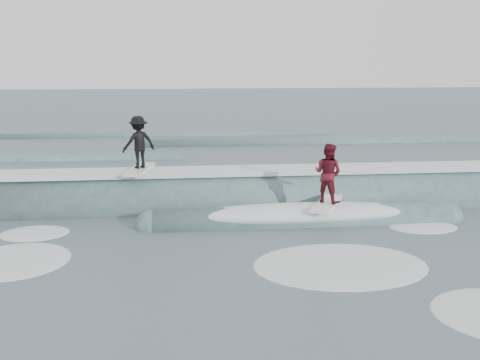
{
  "coord_description": "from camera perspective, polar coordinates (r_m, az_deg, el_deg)",
  "views": [
    {
      "loc": [
        -1.62,
        -12.46,
        4.83
      ],
      "look_at": [
        0.0,
        3.96,
        1.1
      ],
      "focal_mm": 40.0,
      "sensor_mm": 36.0,
      "label": 1
    }
  ],
  "objects": [
    {
      "name": "surfer_black",
      "position": [
        17.7,
        -10.75,
        3.75
      ],
      "size": [
        1.27,
        2.07,
        1.8
      ],
      "color": "silver",
      "rests_on": "ground"
    },
    {
      "name": "ground",
      "position": [
        13.47,
        1.67,
        -8.29
      ],
      "size": [
        160.0,
        160.0,
        0.0
      ],
      "primitive_type": "plane",
      "color": "#3D4F5A",
      "rests_on": "ground"
    },
    {
      "name": "far_swells",
      "position": [
        30.5,
        -6.49,
        3.54
      ],
      "size": [
        41.46,
        8.65,
        0.8
      ],
      "color": "#345857",
      "rests_on": "ground"
    },
    {
      "name": "surfer_red",
      "position": [
        16.14,
        9.35,
        0.42
      ],
      "size": [
        1.39,
        2.03,
        1.88
      ],
      "color": "white",
      "rests_on": "ground"
    },
    {
      "name": "breaking_wave",
      "position": [
        17.89,
        0.53,
        -2.8
      ],
      "size": [
        21.88,
        3.97,
        2.38
      ],
      "color": "#345857",
      "rests_on": "ground"
    },
    {
      "name": "whitewater",
      "position": [
        13.05,
        2.01,
        -9.0
      ],
      "size": [
        13.86,
        7.62,
        0.1
      ],
      "color": "silver",
      "rests_on": "ground"
    }
  ]
}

